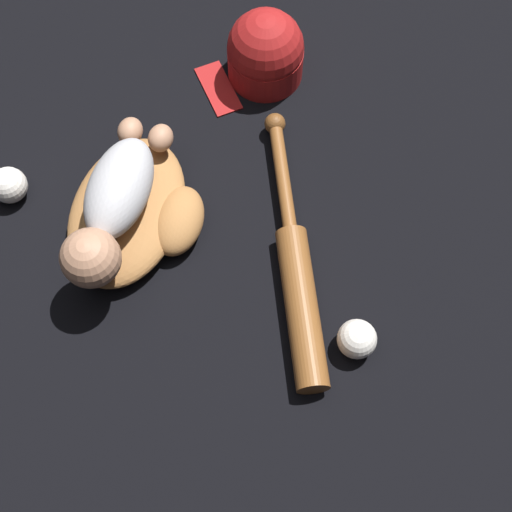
# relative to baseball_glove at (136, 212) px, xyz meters

# --- Properties ---
(ground_plane) EXTENTS (6.00, 6.00, 0.00)m
(ground_plane) POSITION_rel_baseball_glove_xyz_m (0.03, -0.03, -0.04)
(ground_plane) COLOR black
(baseball_glove) EXTENTS (0.37, 0.30, 0.07)m
(baseball_glove) POSITION_rel_baseball_glove_xyz_m (0.00, 0.00, 0.00)
(baseball_glove) COLOR #A8703D
(baseball_glove) RESTS_ON ground
(baby_figure) EXTENTS (0.38, 0.18, 0.11)m
(baby_figure) POSITION_rel_baseball_glove_xyz_m (0.03, -0.03, 0.09)
(baby_figure) COLOR #B2B2B7
(baby_figure) RESTS_ON baseball_glove
(baseball_bat) EXTENTS (0.59, 0.13, 0.06)m
(baseball_bat) POSITION_rel_baseball_glove_xyz_m (0.13, 0.31, -0.01)
(baseball_bat) COLOR brown
(baseball_bat) RESTS_ON ground
(baseball) EXTENTS (0.07, 0.07, 0.07)m
(baseball) POSITION_rel_baseball_glove_xyz_m (0.25, 0.42, -0.00)
(baseball) COLOR white
(baseball) RESTS_ON ground
(baseball_spare) EXTENTS (0.07, 0.07, 0.07)m
(baseball_spare) POSITION_rel_baseball_glove_xyz_m (-0.06, -0.26, -0.00)
(baseball_spare) COLOR white
(baseball_spare) RESTS_ON ground
(baseball_cap) EXTENTS (0.20, 0.24, 0.16)m
(baseball_cap) POSITION_rel_baseball_glove_xyz_m (-0.37, 0.25, 0.03)
(baseball_cap) COLOR maroon
(baseball_cap) RESTS_ON ground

